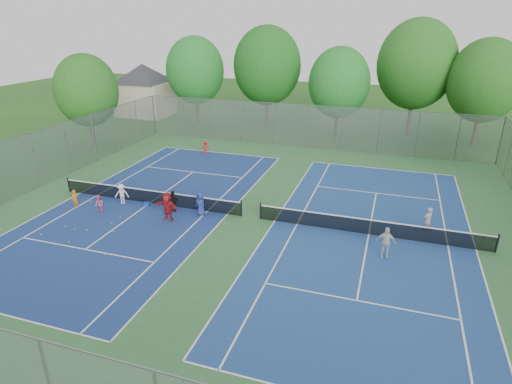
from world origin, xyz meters
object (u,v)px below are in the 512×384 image
at_px(instructor, 428,221).
at_px(net_left, 149,197).
at_px(net_right, 370,227).
at_px(ball_crate, 147,204).
at_px(ball_hopper, 201,204).

bearing_deg(instructor, net_left, -37.58).
xyz_separation_m(net_right, instructor, (3.04, 1.18, 0.33)).
distance_m(net_right, ball_crate, 13.95).
height_order(net_right, ball_crate, net_right).
distance_m(net_left, instructor, 17.08).
xyz_separation_m(ball_crate, ball_hopper, (3.50, 0.81, 0.15)).
distance_m(ball_crate, ball_hopper, 3.59).
distance_m(net_left, ball_hopper, 3.57).
height_order(net_left, ball_crate, net_left).
height_order(net_right, ball_hopper, net_right).
xyz_separation_m(net_left, ball_crate, (0.06, -0.48, -0.32)).
relative_size(net_right, ball_crate, 42.32).
xyz_separation_m(net_left, ball_hopper, (3.56, 0.33, -0.17)).
distance_m(net_right, ball_hopper, 10.45).
bearing_deg(instructor, ball_hopper, -37.92).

